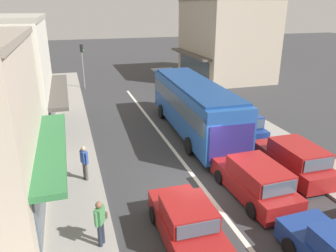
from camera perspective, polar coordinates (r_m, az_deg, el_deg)
name	(u,v)px	position (r m, az deg, el deg)	size (l,w,h in m)	color
ground_plane	(201,185)	(15.01, 5.70, -10.18)	(140.00, 140.00, 0.00)	#353538
lane_centre_line	(173,150)	(18.33, 0.91, -4.14)	(0.20, 28.00, 0.01)	silver
sidewalk_left	(46,149)	(19.45, -20.50, -3.81)	(5.20, 44.00, 0.14)	gray
kerb_right	(252,126)	(22.48, 14.50, 0.07)	(2.80, 44.00, 0.12)	gray
building_right_far	(225,39)	(37.19, 9.93, 14.67)	(8.29, 10.36, 8.26)	#B2A38E
city_bus	(194,104)	(20.18, 4.55, 3.81)	(3.06, 10.95, 3.23)	#1E4C99
wagon_queue_far_back	(255,181)	(14.24, 14.89, -9.18)	(2.03, 4.54, 1.58)	maroon
sedan_queue_gap_filler	(187,224)	(11.54, 3.35, -16.63)	(1.94, 4.22, 1.47)	maroon
parked_wagon_kerb_second	(294,160)	(16.61, 21.08, -5.49)	(1.97, 4.51, 1.58)	maroon
parked_wagon_kerb_third	(239,124)	(20.53, 12.20, 0.36)	(2.05, 4.56, 1.58)	navy
parked_sedan_kerb_rear	(201,100)	(25.75, 5.83, 4.59)	(1.96, 4.23, 1.47)	#9EA3A8
traffic_light_downstreet	(82,59)	(32.35, -14.71, 11.24)	(0.33, 0.24, 4.20)	gray
pedestrian_with_handbag_near	(100,220)	(11.20, -11.72, -15.80)	(0.46, 0.63, 1.63)	#232838
pedestrian_browsing_midblock	(84,161)	(15.14, -14.35, -5.90)	(0.34, 0.53, 1.63)	#4C4742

